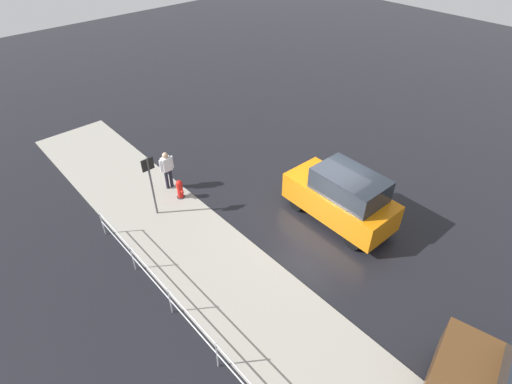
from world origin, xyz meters
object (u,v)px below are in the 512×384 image
at_px(fire_hydrant, 180,189).
at_px(pedestrian, 167,168).
at_px(moving_hatchback, 342,197).
at_px(sign_post, 150,179).

relative_size(fire_hydrant, pedestrian, 0.50).
xyz_separation_m(moving_hatchback, pedestrian, (5.58, 3.47, -0.07)).
bearing_deg(pedestrian, fire_hydrant, 177.50).
relative_size(pedestrian, sign_post, 0.68).
bearing_deg(sign_post, fire_hydrant, -79.82).
bearing_deg(sign_post, pedestrian, -49.25).
distance_m(fire_hydrant, sign_post, 1.66).
relative_size(moving_hatchback, fire_hydrant, 4.90).
height_order(moving_hatchback, fire_hydrant, moving_hatchback).
height_order(moving_hatchback, sign_post, sign_post).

